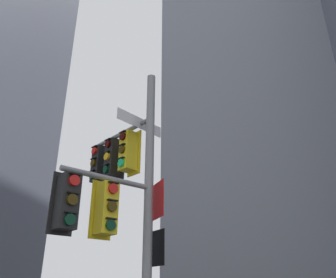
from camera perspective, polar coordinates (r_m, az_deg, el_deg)
name	(u,v)px	position (r m, az deg, el deg)	size (l,w,h in m)	color
building_mid_block	(247,134)	(29.92, 12.79, 0.74)	(12.41, 12.41, 29.08)	#9399A3
signal_pole_assembly	(118,189)	(7.93, -8.19, -8.13)	(2.28, 3.27, 7.34)	gray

